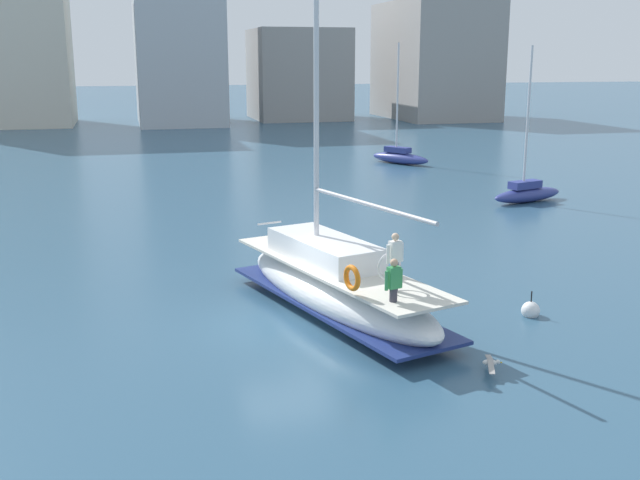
# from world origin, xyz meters

# --- Properties ---
(ground_plane) EXTENTS (400.00, 400.00, 0.00)m
(ground_plane) POSITION_xyz_m (0.00, 0.00, 0.00)
(ground_plane) COLOR #2D516B
(main_sailboat) EXTENTS (4.96, 9.89, 11.52)m
(main_sailboat) POSITION_xyz_m (1.73, 0.63, 0.90)
(main_sailboat) COLOR white
(main_sailboat) RESTS_ON ground
(moored_sloop_far) EXTENTS (3.59, 4.83, 8.54)m
(moored_sloop_far) POSITION_xyz_m (15.16, 31.32, 0.57)
(moored_sloop_far) COLOR navy
(moored_sloop_far) RESTS_ON ground
(moored_catamaran) EXTENTS (4.75, 2.37, 8.10)m
(moored_catamaran) POSITION_xyz_m (16.49, 15.46, 0.54)
(moored_catamaran) COLOR navy
(moored_catamaran) RESTS_ON ground
(seagull) EXTENTS (0.58, 1.17, 0.18)m
(seagull) POSITION_xyz_m (4.21, -4.60, 0.25)
(seagull) COLOR silver
(seagull) RESTS_ON ground
(mooring_buoy) EXTENTS (0.55, 0.55, 0.87)m
(mooring_buoy) POSITION_xyz_m (7.27, -1.12, 0.17)
(mooring_buoy) COLOR silver
(mooring_buoy) RESTS_ON ground
(waterfront_buildings) EXTENTS (82.92, 21.01, 24.22)m
(waterfront_buildings) POSITION_xyz_m (-3.31, 72.84, 8.98)
(waterfront_buildings) COLOR #B2B7BC
(waterfront_buildings) RESTS_ON ground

